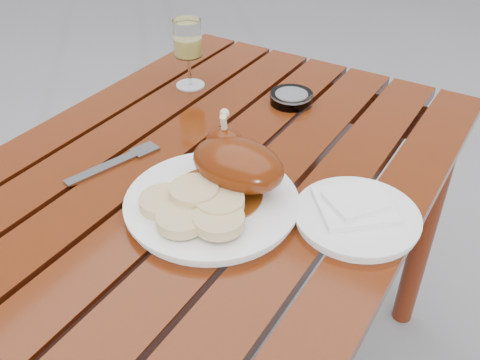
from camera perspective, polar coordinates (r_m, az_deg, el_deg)
name	(u,v)px	position (r m, az deg, el deg)	size (l,w,h in m)	color
table	(206,306)	(1.26, -3.67, -13.31)	(0.80, 1.20, 0.75)	#6A270C
dinner_plate	(212,203)	(0.92, -3.02, -2.51)	(0.30, 0.30, 0.02)	white
roast_duck	(235,163)	(0.92, -0.55, 1.84)	(0.19, 0.18, 0.12)	#602B0A
bread_dumplings	(195,207)	(0.87, -4.79, -2.85)	(0.19, 0.14, 0.03)	#CFB77E
wine_glass	(189,54)	(1.30, -5.51, 13.20)	(0.07, 0.07, 0.16)	#E4D768
side_plate	(357,217)	(0.91, 12.34, -3.89)	(0.21, 0.21, 0.02)	white
napkin	(354,206)	(0.92, 12.10, -2.68)	(0.12, 0.11, 0.01)	white
ashtray	(291,98)	(1.25, 5.50, 8.71)	(0.10, 0.10, 0.02)	#B2B7BC
fork	(109,165)	(1.05, -13.79, 1.52)	(0.02, 0.18, 0.01)	gray
knife	(242,187)	(0.97, 0.20, -0.77)	(0.02, 0.20, 0.01)	gray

